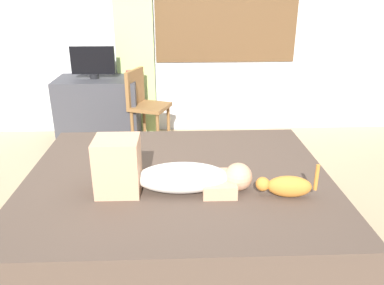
# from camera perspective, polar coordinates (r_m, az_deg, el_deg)

# --- Properties ---
(ground_plane) EXTENTS (16.00, 16.00, 0.00)m
(ground_plane) POSITION_cam_1_polar(r_m,az_deg,el_deg) (2.76, -4.60, -15.34)
(ground_plane) COLOR tan
(back_wall_with_window) EXTENTS (6.40, 0.14, 2.90)m
(back_wall_with_window) POSITION_cam_1_polar(r_m,az_deg,el_deg) (4.67, -3.79, 19.17)
(back_wall_with_window) COLOR silver
(back_wall_with_window) RESTS_ON ground
(bed) EXTENTS (2.05, 1.74, 0.53)m
(bed) POSITION_cam_1_polar(r_m,az_deg,el_deg) (2.67, -2.00, -9.98)
(bed) COLOR #997A56
(bed) RESTS_ON ground
(person_lying) EXTENTS (0.94, 0.28, 0.34)m
(person_lying) POSITION_cam_1_polar(r_m,az_deg,el_deg) (2.31, -3.91, -4.61)
(person_lying) COLOR silver
(person_lying) RESTS_ON bed
(cat) EXTENTS (0.36, 0.14, 0.21)m
(cat) POSITION_cam_1_polar(r_m,az_deg,el_deg) (2.33, 13.81, -6.29)
(cat) COLOR #C67A2D
(cat) RESTS_ON bed
(desk) EXTENTS (0.90, 0.56, 0.74)m
(desk) POSITION_cam_1_polar(r_m,az_deg,el_deg) (4.55, -13.60, 4.71)
(desk) COLOR #38383D
(desk) RESTS_ON ground
(tv_monitor) EXTENTS (0.48, 0.10, 0.35)m
(tv_monitor) POSITION_cam_1_polar(r_m,az_deg,el_deg) (4.43, -14.51, 11.52)
(tv_monitor) COLOR black
(tv_monitor) RESTS_ON desk
(cup) EXTENTS (0.08, 0.08, 0.08)m
(cup) POSITION_cam_1_polar(r_m,az_deg,el_deg) (4.44, -9.30, 10.07)
(cup) COLOR #B23D38
(cup) RESTS_ON desk
(chair_by_desk) EXTENTS (0.49, 0.49, 0.86)m
(chair_by_desk) POSITION_cam_1_polar(r_m,az_deg,el_deg) (4.28, -7.17, 5.99)
(chair_by_desk) COLOR brown
(chair_by_desk) RESTS_ON ground
(curtain_left) EXTENTS (0.44, 0.06, 2.70)m
(curtain_left) POSITION_cam_1_polar(r_m,az_deg,el_deg) (4.58, -8.73, 17.66)
(curtain_left) COLOR #ADCC75
(curtain_left) RESTS_ON ground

